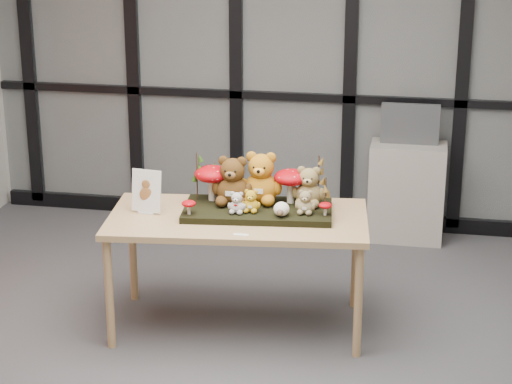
% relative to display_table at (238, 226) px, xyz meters
% --- Properties ---
extents(floor, '(5.00, 5.00, 0.00)m').
position_rel_display_table_xyz_m(floor, '(0.03, -0.53, -0.66)').
color(floor, '#4C4C51').
rests_on(floor, ground).
extents(room_shell, '(5.00, 5.00, 5.00)m').
position_rel_display_table_xyz_m(room_shell, '(0.03, -0.53, 1.02)').
color(room_shell, '#B5B2AB').
rests_on(room_shell, floor).
extents(glass_partition, '(4.90, 0.06, 2.78)m').
position_rel_display_table_xyz_m(glass_partition, '(0.03, 1.94, 0.75)').
color(glass_partition, '#2D383F').
rests_on(glass_partition, floor).
extents(display_table, '(1.64, 0.95, 0.73)m').
position_rel_display_table_xyz_m(display_table, '(0.00, 0.00, 0.00)').
color(display_table, tan).
rests_on(display_table, floor).
extents(diorama_tray, '(0.94, 0.55, 0.04)m').
position_rel_display_table_xyz_m(diorama_tray, '(0.11, 0.07, 0.09)').
color(diorama_tray, black).
rests_on(diorama_tray, display_table).
extents(bear_pooh_yellow, '(0.29, 0.27, 0.35)m').
position_rel_display_table_xyz_m(bear_pooh_yellow, '(0.11, 0.18, 0.28)').
color(bear_pooh_yellow, '#B97216').
rests_on(bear_pooh_yellow, diorama_tray).
extents(bear_brown_medium, '(0.28, 0.26, 0.33)m').
position_rel_display_table_xyz_m(bear_brown_medium, '(-0.05, 0.12, 0.27)').
color(bear_brown_medium, '#4E3012').
rests_on(bear_brown_medium, diorama_tray).
extents(bear_tan_back, '(0.22, 0.21, 0.27)m').
position_rel_display_table_xyz_m(bear_tan_back, '(0.40, 0.18, 0.24)').
color(bear_tan_back, olive).
rests_on(bear_tan_back, diorama_tray).
extents(bear_small_yellow, '(0.13, 0.12, 0.15)m').
position_rel_display_table_xyz_m(bear_small_yellow, '(0.08, -0.01, 0.18)').
color(bear_small_yellow, gold).
rests_on(bear_small_yellow, diorama_tray).
extents(bear_white_bow, '(0.12, 0.11, 0.15)m').
position_rel_display_table_xyz_m(bear_white_bow, '(0.01, -0.05, 0.18)').
color(bear_white_bow, beige).
rests_on(bear_white_bow, diorama_tray).
extents(bear_beige_small, '(0.13, 0.12, 0.16)m').
position_rel_display_table_xyz_m(bear_beige_small, '(0.41, 0.02, 0.19)').
color(bear_beige_small, '#8F7E54').
rests_on(bear_beige_small, diorama_tray).
extents(plush_cream_hedgehog, '(0.08, 0.07, 0.09)m').
position_rel_display_table_xyz_m(plush_cream_hedgehog, '(0.28, -0.05, 0.15)').
color(plush_cream_hedgehog, white).
rests_on(plush_cream_hedgehog, diorama_tray).
extents(mushroom_back_left, '(0.22, 0.22, 0.24)m').
position_rel_display_table_xyz_m(mushroom_back_left, '(-0.19, 0.16, 0.23)').
color(mushroom_back_left, '#A1050C').
rests_on(mushroom_back_left, diorama_tray).
extents(mushroom_back_right, '(0.21, 0.21, 0.23)m').
position_rel_display_table_xyz_m(mushroom_back_right, '(0.29, 0.20, 0.22)').
color(mushroom_back_right, '#A1050C').
rests_on(mushroom_back_right, diorama_tray).
extents(mushroom_front_left, '(0.09, 0.09, 0.09)m').
position_rel_display_table_xyz_m(mushroom_front_left, '(-0.27, -0.12, 0.15)').
color(mushroom_front_left, '#A1050C').
rests_on(mushroom_front_left, diorama_tray).
extents(mushroom_front_right, '(0.08, 0.08, 0.09)m').
position_rel_display_table_xyz_m(mushroom_front_right, '(0.53, 0.01, 0.15)').
color(mushroom_front_right, '#A1050C').
rests_on(mushroom_front_right, diorama_tray).
extents(sprig_green_far_left, '(0.05, 0.05, 0.30)m').
position_rel_display_table_xyz_m(sprig_green_far_left, '(-0.29, 0.14, 0.26)').
color(sprig_green_far_left, '#173E0E').
rests_on(sprig_green_far_left, diorama_tray).
extents(sprig_green_mid_left, '(0.05, 0.05, 0.23)m').
position_rel_display_table_xyz_m(sprig_green_mid_left, '(-0.19, 0.20, 0.22)').
color(sprig_green_mid_left, '#173E0E').
rests_on(sprig_green_mid_left, diorama_tray).
extents(sprig_dry_far_right, '(0.05, 0.05, 0.31)m').
position_rel_display_table_xyz_m(sprig_dry_far_right, '(0.46, 0.21, 0.26)').
color(sprig_dry_far_right, brown).
rests_on(sprig_dry_far_right, diorama_tray).
extents(sprig_dry_mid_right, '(0.05, 0.05, 0.21)m').
position_rel_display_table_xyz_m(sprig_dry_mid_right, '(0.52, 0.10, 0.21)').
color(sprig_dry_mid_right, brown).
rests_on(sprig_dry_mid_right, diorama_tray).
extents(sprig_green_centre, '(0.05, 0.05, 0.19)m').
position_rel_display_table_xyz_m(sprig_green_centre, '(0.05, 0.24, 0.20)').
color(sprig_green_centre, '#173E0E').
rests_on(sprig_green_centre, diorama_tray).
extents(sign_holder, '(0.19, 0.07, 0.27)m').
position_rel_display_table_xyz_m(sign_holder, '(-0.56, -0.04, 0.19)').
color(sign_holder, silver).
rests_on(sign_holder, display_table).
extents(label_card, '(0.09, 0.03, 0.00)m').
position_rel_display_table_xyz_m(label_card, '(0.08, -0.30, 0.07)').
color(label_card, white).
rests_on(label_card, display_table).
extents(cabinet, '(0.57, 0.33, 0.76)m').
position_rel_display_table_xyz_m(cabinet, '(0.96, 1.73, -0.28)').
color(cabinet, '#9D968C').
rests_on(cabinet, floor).
extents(monitor, '(0.44, 0.05, 0.31)m').
position_rel_display_table_xyz_m(monitor, '(0.96, 1.75, 0.25)').
color(monitor, '#484B4F').
rests_on(monitor, cabinet).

